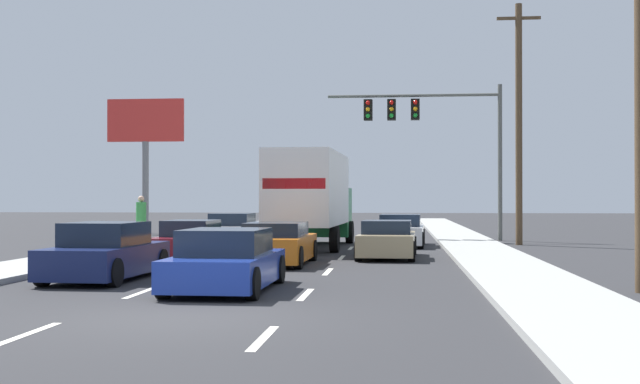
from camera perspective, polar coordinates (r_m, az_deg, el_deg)
ground_plane at (r=37.85m, az=0.27°, el=-3.40°), size 140.00×140.00×0.00m
sidewalk_right at (r=32.82m, az=10.77°, el=-3.72°), size 2.44×80.00×0.14m
sidewalk_left at (r=34.20m, az=-11.41°, el=-3.59°), size 2.44×80.00×0.14m
lane_markings at (r=33.60m, az=-0.42°, el=-3.76°), size 3.54×57.00×0.01m
car_gray at (r=34.05m, az=-6.32°, el=-2.74°), size 2.06×4.28×1.31m
car_maroon at (r=26.68m, az=-9.11°, el=-3.45°), size 1.93×4.73×1.22m
car_navy at (r=19.61m, az=-15.10°, el=-4.29°), size 1.98×4.24×1.37m
box_truck at (r=30.80m, az=-0.59°, el=-0.18°), size 2.77×9.23×3.65m
car_orange at (r=23.35m, az=-3.10°, el=-3.78°), size 1.99×4.23×1.24m
car_blue at (r=16.86m, az=-6.76°, el=-5.02°), size 2.00×4.16×1.29m
car_white at (r=32.43m, az=5.81°, el=-2.82°), size 2.07×4.38×1.30m
car_tan at (r=25.92m, az=4.84°, el=-3.50°), size 1.97×4.20×1.23m
traffic_signal_mast at (r=37.21m, az=7.27°, el=5.09°), size 8.03×0.69×7.18m
utility_pole_mid at (r=34.24m, az=14.07°, el=4.97°), size 1.80×0.28×10.06m
roadside_billboard at (r=44.97m, az=-12.40°, el=3.89°), size 4.30×0.36×7.44m
pedestrian_near_corner at (r=30.82m, az=-12.71°, el=-2.02°), size 0.38×0.38×1.90m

